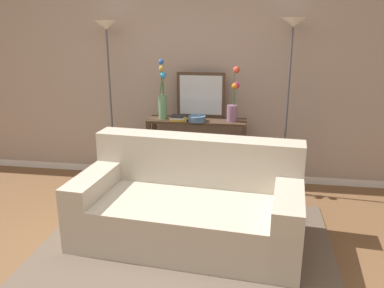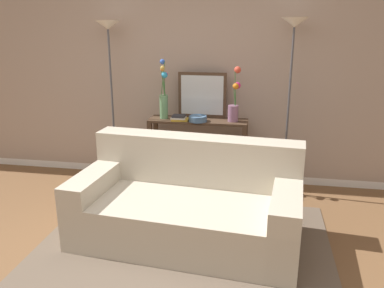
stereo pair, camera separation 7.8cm
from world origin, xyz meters
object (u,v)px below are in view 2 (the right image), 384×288
at_px(couch, 188,206).
at_px(wall_mirror, 202,95).
at_px(console_table, 198,142).
at_px(floor_lamp_right, 292,59).
at_px(floor_lamp_left, 110,58).
at_px(book_stack, 179,118).
at_px(vase_short_flowers, 234,103).
at_px(fruit_bowl, 198,119).
at_px(book_row_under_console, 179,179).
at_px(vase_tall_flowers, 164,97).

height_order(couch, wall_mirror, wall_mirror).
distance_m(console_table, floor_lamp_right, 1.41).
bearing_deg(floor_lamp_left, couch, -45.70).
bearing_deg(wall_mirror, book_stack, -136.82).
distance_m(vase_short_flowers, fruit_bowl, 0.44).
height_order(floor_lamp_right, wall_mirror, floor_lamp_right).
relative_size(vase_short_flowers, book_row_under_console, 1.36).
distance_m(floor_lamp_left, floor_lamp_right, 2.03).
bearing_deg(vase_short_flowers, console_table, 177.87).
distance_m(floor_lamp_left, wall_mirror, 1.14).
bearing_deg(wall_mirror, book_row_under_console, -154.09).
distance_m(wall_mirror, vase_short_flowers, 0.42).
distance_m(floor_lamp_left, vase_tall_flowers, 0.76).
bearing_deg(book_row_under_console, floor_lamp_left, -176.81).
relative_size(console_table, floor_lamp_right, 0.58).
xyz_separation_m(couch, console_table, (-0.11, 1.20, 0.25)).
height_order(console_table, floor_lamp_left, floor_lamp_left).
bearing_deg(console_table, book_row_under_console, -180.00).
distance_m(vase_tall_flowers, book_stack, 0.31).
relative_size(floor_lamp_right, vase_tall_flowers, 2.87).
bearing_deg(console_table, floor_lamp_right, -2.48).
distance_m(floor_lamp_left, book_row_under_console, 1.65).
relative_size(couch, floor_lamp_right, 1.05).
distance_m(floor_lamp_right, fruit_bowl, 1.20).
relative_size(wall_mirror, vase_tall_flowers, 0.83).
bearing_deg(floor_lamp_right, floor_lamp_left, 180.00).
xyz_separation_m(couch, vase_short_flowers, (0.30, 1.19, 0.73)).
relative_size(wall_mirror, book_row_under_console, 1.24).
height_order(couch, book_row_under_console, couch).
xyz_separation_m(floor_lamp_right, fruit_bowl, (-0.99, -0.05, -0.68)).
height_order(fruit_bowl, book_row_under_console, fruit_bowl).
distance_m(console_table, vase_short_flowers, 0.63).
relative_size(vase_short_flowers, fruit_bowl, 3.02).
distance_m(couch, fruit_bowl, 1.25).
xyz_separation_m(floor_lamp_right, wall_mirror, (-0.98, 0.17, -0.45)).
relative_size(floor_lamp_left, vase_short_flowers, 3.11).
bearing_deg(book_row_under_console, fruit_bowl, -19.81).
relative_size(floor_lamp_left, fruit_bowl, 9.40).
bearing_deg(vase_tall_flowers, floor_lamp_left, -176.98).
bearing_deg(vase_tall_flowers, vase_short_flowers, -0.31).
xyz_separation_m(vase_tall_flowers, book_stack, (0.20, -0.08, -0.22)).
xyz_separation_m(couch, book_row_under_console, (-0.35, 1.20, -0.25)).
bearing_deg(vase_tall_flowers, console_table, 1.58).
xyz_separation_m(console_table, vase_short_flowers, (0.41, -0.02, 0.48)).
height_order(wall_mirror, vase_tall_flowers, vase_tall_flowers).
bearing_deg(couch, fruit_bowl, 95.17).
height_order(console_table, fruit_bowl, fruit_bowl).
relative_size(vase_tall_flowers, book_row_under_console, 1.49).
distance_m(floor_lamp_left, vase_short_flowers, 1.51).
bearing_deg(book_row_under_console, wall_mirror, 25.91).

